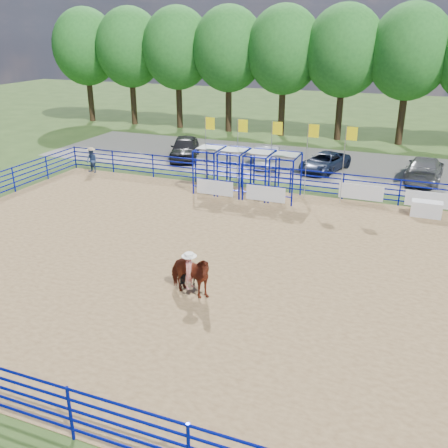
# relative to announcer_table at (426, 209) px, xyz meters

# --- Properties ---
(ground) EXTENTS (120.00, 120.00, 0.00)m
(ground) POSITION_rel_announcer_table_xyz_m (-7.41, -8.79, -0.42)
(ground) COLOR #3E5923
(ground) RESTS_ON ground
(arena_dirt) EXTENTS (30.00, 20.00, 0.02)m
(arena_dirt) POSITION_rel_announcer_table_xyz_m (-7.41, -8.79, -0.41)
(arena_dirt) COLOR #A38051
(arena_dirt) RESTS_ON ground
(gravel_strip) EXTENTS (40.00, 10.00, 0.01)m
(gravel_strip) POSITION_rel_announcer_table_xyz_m (-7.41, 8.21, -0.41)
(gravel_strip) COLOR gray
(gravel_strip) RESTS_ON ground
(announcer_table) EXTENTS (1.48, 0.70, 0.79)m
(announcer_table) POSITION_rel_announcer_table_xyz_m (0.00, 0.00, 0.00)
(announcer_table) COLOR silver
(announcer_table) RESTS_ON arena_dirt
(horse_and_rider) EXTENTS (2.09, 1.28, 2.29)m
(horse_and_rider) POSITION_rel_announcer_table_xyz_m (-7.73, -11.69, 0.49)
(horse_and_rider) COLOR maroon
(horse_and_rider) RESTS_ON arena_dirt
(calf) EXTENTS (0.78, 0.71, 0.80)m
(calf) POSITION_rel_announcer_table_xyz_m (-7.98, -11.02, 0.00)
(calf) COLOR black
(calf) RESTS_ON arena_dirt
(spectator_cowboy) EXTENTS (0.88, 0.75, 1.64)m
(spectator_cowboy) POSITION_rel_announcer_table_xyz_m (-20.64, 0.64, 0.43)
(spectator_cowboy) COLOR navy
(spectator_cowboy) RESTS_ON arena_dirt
(car_a) EXTENTS (3.44, 5.11, 1.62)m
(car_a) POSITION_rel_announcer_table_xyz_m (-16.62, 6.33, 0.40)
(car_a) COLOR black
(car_a) RESTS_ON gravel_strip
(car_b) EXTENTS (2.38, 4.49, 1.41)m
(car_b) POSITION_rel_announcer_table_xyz_m (-10.44, 6.74, 0.30)
(car_b) COLOR #989BA1
(car_b) RESTS_ON gravel_strip
(car_c) EXTENTS (3.21, 4.81, 1.23)m
(car_c) POSITION_rel_announcer_table_xyz_m (-6.48, 6.70, 0.21)
(car_c) COLOR #131B31
(car_c) RESTS_ON gravel_strip
(car_d) EXTENTS (2.47, 5.29, 1.50)m
(car_d) POSITION_rel_announcer_table_xyz_m (-0.25, 6.82, 0.34)
(car_d) COLOR #505052
(car_d) RESTS_ON gravel_strip
(perimeter_fence) EXTENTS (30.10, 20.10, 1.50)m
(perimeter_fence) POSITION_rel_announcer_table_xyz_m (-7.41, -8.79, 0.33)
(perimeter_fence) COLOR #061095
(perimeter_fence) RESTS_ON ground
(chute_assembly) EXTENTS (19.32, 2.41, 4.20)m
(chute_assembly) POSITION_rel_announcer_table_xyz_m (-9.31, 0.05, 0.84)
(chute_assembly) COLOR #061095
(chute_assembly) RESTS_ON ground
(treeline) EXTENTS (56.40, 6.40, 11.24)m
(treeline) POSITION_rel_announcer_table_xyz_m (-7.41, 17.21, 7.12)
(treeline) COLOR #3F2B19
(treeline) RESTS_ON ground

